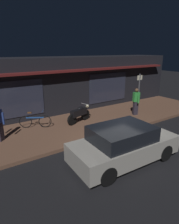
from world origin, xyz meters
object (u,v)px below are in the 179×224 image
object	(u,v)px
motorcycle	(79,114)
sign_post	(139,90)
bicycle_parked	(35,121)
person_bystander	(136,101)
parked_car_near	(123,144)

from	to	relation	value
motorcycle	sign_post	xyz separation A→B (m)	(4.62, -0.03, 0.86)
bicycle_parked	person_bystander	bearing A→B (deg)	-12.96
bicycle_parked	parked_car_near	world-z (taller)	parked_car_near
person_bystander	sign_post	distance (m)	1.36
bicycle_parked	parked_car_near	distance (m)	5.05
parked_car_near	sign_post	bearing A→B (deg)	38.50
person_bystander	parked_car_near	xyz separation A→B (m)	(-4.17, -3.37, -0.32)
person_bystander	parked_car_near	size ratio (longest dim) A/B	0.40
bicycle_parked	person_bystander	world-z (taller)	person_bystander
bicycle_parked	sign_post	distance (m)	7.05
person_bystander	parked_car_near	bearing A→B (deg)	-141.04
sign_post	parked_car_near	size ratio (longest dim) A/B	0.58
person_bystander	parked_car_near	distance (m)	5.37
motorcycle	person_bystander	xyz separation A→B (m)	(3.60, -0.79, 0.38)
sign_post	person_bystander	bearing A→B (deg)	-143.45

